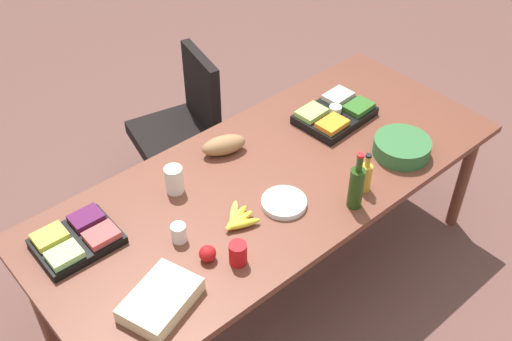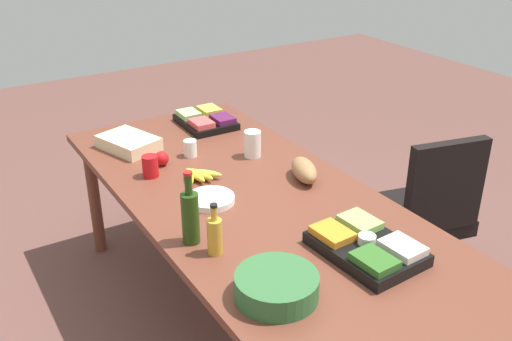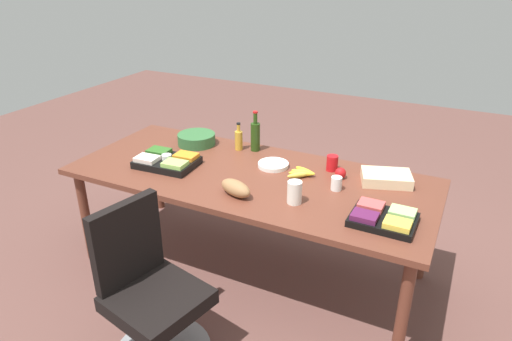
# 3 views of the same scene
# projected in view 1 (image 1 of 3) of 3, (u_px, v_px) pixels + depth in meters

# --- Properties ---
(ground_plane) EXTENTS (10.00, 10.00, 0.00)m
(ground_plane) POSITION_uv_depth(u_px,v_px,m) (270.00, 275.00, 3.62)
(ground_plane) COLOR brown
(conference_table) EXTENTS (2.53, 1.06, 0.78)m
(conference_table) POSITION_uv_depth(u_px,v_px,m) (272.00, 186.00, 3.15)
(conference_table) COLOR brown
(conference_table) RESTS_ON ground
(office_chair) EXTENTS (0.58, 0.57, 0.95)m
(office_chair) POSITION_uv_depth(u_px,v_px,m) (182.00, 140.00, 4.00)
(office_chair) COLOR gray
(office_chair) RESTS_ON ground
(paper_cup) EXTENTS (0.08, 0.08, 0.09)m
(paper_cup) POSITION_uv_depth(u_px,v_px,m) (179.00, 233.00, 2.75)
(paper_cup) COLOR white
(paper_cup) RESTS_ON conference_table
(bread_loaf) EXTENTS (0.26, 0.18, 0.10)m
(bread_loaf) POSITION_uv_depth(u_px,v_px,m) (224.00, 145.00, 3.22)
(bread_loaf) COLOR #9A6D44
(bread_loaf) RESTS_ON conference_table
(paper_plate_stack) EXTENTS (0.24, 0.24, 0.03)m
(paper_plate_stack) POSITION_uv_depth(u_px,v_px,m) (284.00, 203.00, 2.94)
(paper_plate_stack) COLOR white
(paper_plate_stack) RESTS_ON conference_table
(mayo_jar) EXTENTS (0.09, 0.09, 0.14)m
(mayo_jar) POSITION_uv_depth(u_px,v_px,m) (174.00, 180.00, 2.98)
(mayo_jar) COLOR white
(mayo_jar) RESTS_ON conference_table
(wine_bottle) EXTENTS (0.08, 0.08, 0.32)m
(wine_bottle) POSITION_uv_depth(u_px,v_px,m) (356.00, 186.00, 2.87)
(wine_bottle) COLOR #233F12
(wine_bottle) RESTS_ON conference_table
(red_solo_cup) EXTENTS (0.08, 0.08, 0.11)m
(red_solo_cup) POSITION_uv_depth(u_px,v_px,m) (238.00, 253.00, 2.65)
(red_solo_cup) COLOR red
(red_solo_cup) RESTS_ON conference_table
(salad_bowl) EXTENTS (0.34, 0.34, 0.09)m
(salad_bowl) POSITION_uv_depth(u_px,v_px,m) (402.00, 147.00, 3.22)
(salad_bowl) COLOR #316535
(salad_bowl) RESTS_ON conference_table
(fruit_platter) EXTENTS (0.36, 0.29, 0.07)m
(fruit_platter) POSITION_uv_depth(u_px,v_px,m) (77.00, 240.00, 2.74)
(fruit_platter) COLOR black
(fruit_platter) RESTS_ON conference_table
(veggie_tray) EXTENTS (0.44, 0.33, 0.09)m
(veggie_tray) POSITION_uv_depth(u_px,v_px,m) (335.00, 114.00, 3.46)
(veggie_tray) COLOR black
(veggie_tray) RESTS_ON conference_table
(dressing_bottle) EXTENTS (0.06, 0.06, 0.22)m
(dressing_bottle) POSITION_uv_depth(u_px,v_px,m) (366.00, 176.00, 2.98)
(dressing_bottle) COLOR gold
(dressing_bottle) RESTS_ON conference_table
(apple_red) EXTENTS (0.09, 0.09, 0.08)m
(apple_red) POSITION_uv_depth(u_px,v_px,m) (208.00, 254.00, 2.67)
(apple_red) COLOR #B61418
(apple_red) RESTS_ON conference_table
(sheet_cake) EXTENTS (0.37, 0.31, 0.07)m
(sheet_cake) POSITION_uv_depth(u_px,v_px,m) (161.00, 300.00, 2.49)
(sheet_cake) COLOR beige
(sheet_cake) RESTS_ON conference_table
(banana_bunch) EXTENTS (0.18, 0.20, 0.04)m
(banana_bunch) POSITION_uv_depth(u_px,v_px,m) (238.00, 219.00, 2.85)
(banana_bunch) COLOR yellow
(banana_bunch) RESTS_ON conference_table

